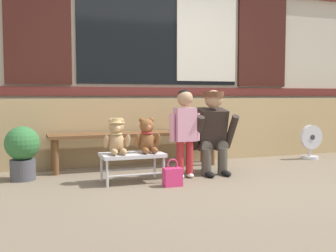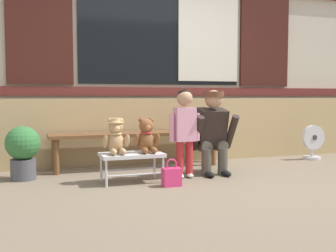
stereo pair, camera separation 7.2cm
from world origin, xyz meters
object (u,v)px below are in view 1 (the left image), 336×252
at_px(handbag_on_ground, 173,176).
at_px(small_display_bench, 132,156).
at_px(teddy_bear_plain, 147,137).
at_px(child_standing, 185,123).
at_px(potted_plant, 22,150).
at_px(floor_fan, 311,142).
at_px(adult_crouching, 212,132).
at_px(wooden_bench_long, 136,138).
at_px(teddy_bear_with_hat, 117,137).

bearing_deg(handbag_on_ground, small_display_bench, 136.08).
xyz_separation_m(small_display_bench, teddy_bear_plain, (0.16, 0.00, 0.20)).
relative_size(child_standing, potted_plant, 1.68).
bearing_deg(child_standing, handbag_on_ground, -128.27).
height_order(handbag_on_ground, floor_fan, floor_fan).
distance_m(teddy_bear_plain, adult_crouching, 0.82).
relative_size(teddy_bear_plain, adult_crouching, 0.38).
height_order(adult_crouching, floor_fan, adult_crouching).
bearing_deg(floor_fan, handbag_on_ground, -158.69).
bearing_deg(teddy_bear_plain, wooden_bench_long, 82.92).
bearing_deg(potted_plant, teddy_bear_with_hat, -28.38).
bearing_deg(small_display_bench, adult_crouching, 7.48).
bearing_deg(floor_fan, teddy_bear_plain, -166.28).
xyz_separation_m(wooden_bench_long, adult_crouching, (0.71, -0.67, 0.11)).
relative_size(teddy_bear_with_hat, handbag_on_ground, 1.34).
distance_m(small_display_bench, teddy_bear_plain, 0.25).
xyz_separation_m(wooden_bench_long, potted_plant, (-1.32, -0.31, -0.05)).
relative_size(small_display_bench, handbag_on_ground, 2.35).
relative_size(handbag_on_ground, potted_plant, 0.48).
bearing_deg(handbag_on_ground, wooden_bench_long, 93.40).
height_order(small_display_bench, teddy_bear_plain, teddy_bear_plain).
xyz_separation_m(child_standing, potted_plant, (-1.65, 0.46, -0.27)).
xyz_separation_m(child_standing, adult_crouching, (0.38, 0.10, -0.11)).
height_order(child_standing, floor_fan, child_standing).
bearing_deg(teddy_bear_plain, adult_crouching, 8.83).
distance_m(wooden_bench_long, teddy_bear_plain, 0.80).
relative_size(adult_crouching, floor_fan, 1.98).
height_order(wooden_bench_long, child_standing, child_standing).
bearing_deg(small_display_bench, teddy_bear_with_hat, 179.23).
height_order(wooden_bench_long, small_display_bench, wooden_bench_long).
relative_size(wooden_bench_long, potted_plant, 3.68).
bearing_deg(teddy_bear_with_hat, potted_plant, 151.62).
xyz_separation_m(potted_plant, floor_fan, (3.81, 0.15, -0.08)).
xyz_separation_m(wooden_bench_long, child_standing, (0.33, -0.77, 0.22)).
height_order(handbag_on_ground, potted_plant, potted_plant).
height_order(teddy_bear_with_hat, handbag_on_ground, teddy_bear_with_hat).
bearing_deg(teddy_bear_plain, floor_fan, 13.72).
bearing_deg(wooden_bench_long, potted_plant, -166.90).
relative_size(handbag_on_ground, floor_fan, 0.57).
height_order(wooden_bench_long, handbag_on_ground, wooden_bench_long).
relative_size(teddy_bear_plain, handbag_on_ground, 1.34).
bearing_deg(teddy_bear_plain, child_standing, 3.54).
bearing_deg(teddy_bear_with_hat, child_standing, 1.98).
bearing_deg(floor_fan, child_standing, -164.31).
bearing_deg(potted_plant, handbag_on_ground, -30.05).
height_order(wooden_bench_long, potted_plant, potted_plant).
relative_size(teddy_bear_plain, potted_plant, 0.64).
xyz_separation_m(adult_crouching, handbag_on_ground, (-0.64, -0.44, -0.38)).
relative_size(child_standing, floor_fan, 2.00).
distance_m(handbag_on_ground, floor_fan, 2.61).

